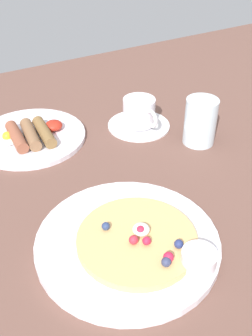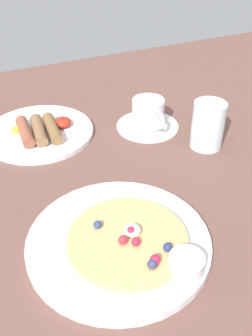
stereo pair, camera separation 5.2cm
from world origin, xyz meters
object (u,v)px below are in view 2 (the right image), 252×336
(pancake_plate, at_px, (119,242))
(coffee_saucer, at_px, (148,125))
(syrup_ramekin, at_px, (186,264))
(coffee_cup, at_px, (149,112))
(water_glass, at_px, (208,125))
(breakfast_plate, at_px, (39,132))

(pancake_plate, height_order, coffee_saucer, pancake_plate)
(syrup_ramekin, height_order, coffee_cup, coffee_cup)
(coffee_cup, bearing_deg, water_glass, -56.67)
(breakfast_plate, xyz_separation_m, water_glass, (0.30, -0.18, 0.04))
(pancake_plate, bearing_deg, coffee_cup, 56.21)
(coffee_cup, relative_size, water_glass, 1.04)
(water_glass, bearing_deg, pancake_plate, -146.39)
(syrup_ramekin, bearing_deg, pancake_plate, 123.54)
(syrup_ramekin, relative_size, water_glass, 0.51)
(syrup_ramekin, bearing_deg, water_glass, 52.14)
(breakfast_plate, bearing_deg, pancake_plate, -85.38)
(coffee_cup, xyz_separation_m, water_glass, (0.08, -0.11, 0.01))
(syrup_ramekin, height_order, coffee_saucer, syrup_ramekin)
(coffee_cup, bearing_deg, syrup_ramekin, -109.50)
(syrup_ramekin, bearing_deg, coffee_cup, 70.50)
(pancake_plate, xyz_separation_m, breakfast_plate, (-0.03, 0.36, -0.00))
(breakfast_plate, bearing_deg, coffee_saucer, -16.46)
(coffee_saucer, distance_m, water_glass, 0.15)
(breakfast_plate, height_order, coffee_saucer, breakfast_plate)
(syrup_ramekin, height_order, water_glass, water_glass)
(water_glass, bearing_deg, coffee_cup, 123.33)
(syrup_ramekin, distance_m, coffee_cup, 0.41)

